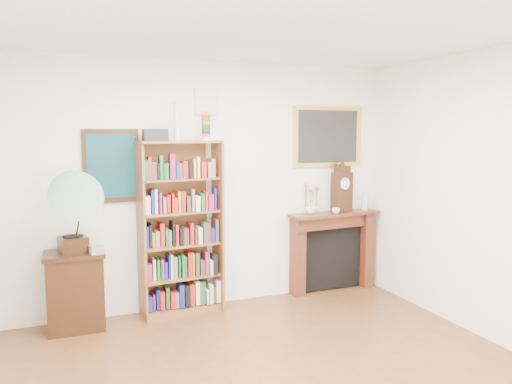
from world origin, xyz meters
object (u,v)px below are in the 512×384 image
at_px(cd_stack, 96,250).
at_px(bottle_left, 365,201).
at_px(fireplace, 332,245).
at_px(bookshelf, 181,218).
at_px(side_cabinet, 76,291).
at_px(bottle_right, 364,202).
at_px(teacup, 336,211).
at_px(flower_vase, 311,208).
at_px(gramophone, 72,208).
at_px(mantel_clock, 342,190).

bearing_deg(cd_stack, bottle_left, 4.53).
bearing_deg(fireplace, cd_stack, -179.15).
height_order(fireplace, bottle_left, bottle_left).
height_order(bookshelf, side_cabinet, bookshelf).
bearing_deg(bottle_right, side_cabinet, -177.99).
distance_m(bookshelf, teacup, 1.91).
bearing_deg(bottle_left, teacup, -166.71).
height_order(cd_stack, flower_vase, flower_vase).
xyz_separation_m(side_cabinet, teacup, (3.02, -0.00, 0.65)).
relative_size(cd_stack, bottle_left, 0.50).
xyz_separation_m(side_cabinet, fireplace, (3.06, 0.14, 0.18)).
bearing_deg(gramophone, bookshelf, -3.07).
xyz_separation_m(cd_stack, bottle_left, (3.32, 0.26, 0.29)).
bearing_deg(cd_stack, flower_vase, 5.95).
distance_m(fireplace, bottle_right, 0.69).
bearing_deg(bottle_right, mantel_clock, -177.42).
distance_m(bookshelf, mantel_clock, 2.07).
distance_m(side_cabinet, mantel_clock, 3.29).
xyz_separation_m(flower_vase, bottle_left, (0.78, -0.00, 0.05)).
xyz_separation_m(fireplace, gramophone, (-3.07, -0.28, 0.69)).
distance_m(flower_vase, bottle_left, 0.78).
distance_m(cd_stack, flower_vase, 2.56).
bearing_deg(teacup, cd_stack, -177.05).
relative_size(fireplace, cd_stack, 10.16).
xyz_separation_m(gramophone, teacup, (3.03, 0.13, -0.23)).
relative_size(gramophone, bottle_right, 4.21).
bearing_deg(fireplace, teacup, -110.46).
bearing_deg(bottle_left, side_cabinet, -178.14).
bearing_deg(bottle_right, bookshelf, -178.41).
relative_size(fireplace, gramophone, 1.45).
distance_m(cd_stack, bottle_left, 3.34).
bearing_deg(bookshelf, cd_stack, -173.13).
height_order(side_cabinet, flower_vase, flower_vase).
relative_size(side_cabinet, mantel_clock, 1.40).
xyz_separation_m(cd_stack, flower_vase, (2.54, 0.26, 0.24)).
height_order(side_cabinet, bottle_right, bottle_right).
relative_size(side_cabinet, teacup, 8.56).
bearing_deg(teacup, bottle_right, 14.57).
height_order(side_cabinet, fireplace, fireplace).
distance_m(fireplace, bottle_left, 0.71).
bearing_deg(bottle_left, mantel_clock, -178.91).
relative_size(gramophone, teacup, 8.96).
xyz_separation_m(bookshelf, cd_stack, (-0.91, -0.21, -0.23)).
xyz_separation_m(gramophone, bottle_right, (3.51, 0.26, -0.17)).
bearing_deg(teacup, side_cabinet, 179.94).
height_order(mantel_clock, flower_vase, mantel_clock).
distance_m(side_cabinet, flower_vase, 2.83).
relative_size(fireplace, flower_vase, 8.76).
bearing_deg(side_cabinet, bottle_right, 3.02).
bearing_deg(bottle_left, bookshelf, -178.63).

